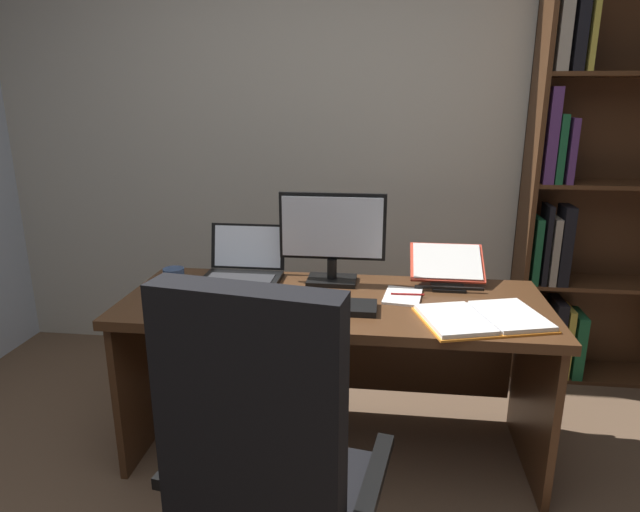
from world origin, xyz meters
TOP-DOWN VIEW (x-y plane):
  - wall_back at (0.00, 2.00)m, footprint 4.61×0.12m
  - desk at (0.10, 0.99)m, footprint 1.76×0.68m
  - bookshelf at (1.36, 1.78)m, footprint 0.86×0.29m
  - office_chair at (0.00, 0.04)m, footprint 0.66×0.60m
  - monitor at (0.07, 1.13)m, footprint 0.47×0.16m
  - laptop at (-0.34, 1.13)m, footprint 0.35×0.28m
  - keyboard at (0.07, 0.80)m, footprint 0.42×0.15m
  - computer_mouse at (-0.23, 0.80)m, footprint 0.06×0.10m
  - reading_stand_with_book at (0.58, 1.18)m, footprint 0.33×0.26m
  - open_binder at (0.68, 0.75)m, footprint 0.52×0.43m
  - notepad at (0.38, 0.97)m, footprint 0.18×0.23m
  - pen at (0.40, 0.97)m, footprint 0.14×0.01m
  - coffee_mug at (-0.61, 0.96)m, footprint 0.09×0.09m

SIDE VIEW (x-z plane):
  - office_chair at x=0.00m, z-range -0.09..1.03m
  - desk at x=0.10m, z-range 0.17..0.89m
  - notepad at x=0.38m, z-range 0.72..0.73m
  - open_binder at x=0.68m, z-range 0.72..0.75m
  - keyboard at x=0.07m, z-range 0.72..0.75m
  - pen at x=0.40m, z-range 0.73..0.74m
  - computer_mouse at x=-0.23m, z-range 0.72..0.76m
  - coffee_mug at x=-0.61m, z-range 0.72..0.82m
  - laptop at x=-0.34m, z-range 0.66..0.89m
  - reading_stand_with_book at x=0.58m, z-range 0.72..0.88m
  - monitor at x=0.07m, z-range 0.72..1.13m
  - bookshelf at x=1.36m, z-range -0.11..2.09m
  - wall_back at x=0.00m, z-range 0.00..2.74m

